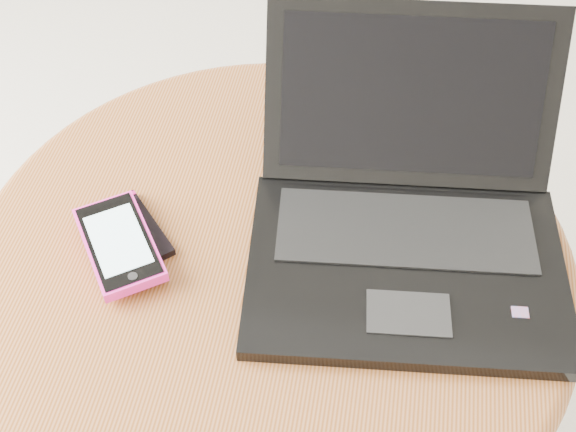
# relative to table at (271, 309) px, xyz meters

# --- Properties ---
(table) EXTENTS (0.67, 0.67, 0.53)m
(table) POSITION_rel_table_xyz_m (0.00, 0.00, 0.00)
(table) COLOR #532F1B
(table) RESTS_ON ground
(laptop) EXTENTS (0.36, 0.37, 0.19)m
(laptop) POSITION_rel_table_xyz_m (0.14, 0.04, 0.15)
(laptop) COLOR black
(laptop) RESTS_ON table
(phone_black) EXTENTS (0.11, 0.11, 0.01)m
(phone_black) POSITION_rel_table_xyz_m (-0.15, -0.00, 0.12)
(phone_black) COLOR black
(phone_black) RESTS_ON table
(phone_pink) EXTENTS (0.13, 0.14, 0.02)m
(phone_pink) POSITION_rel_table_xyz_m (-0.16, -0.03, 0.13)
(phone_pink) COLOR #F527A3
(phone_pink) RESTS_ON phone_black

